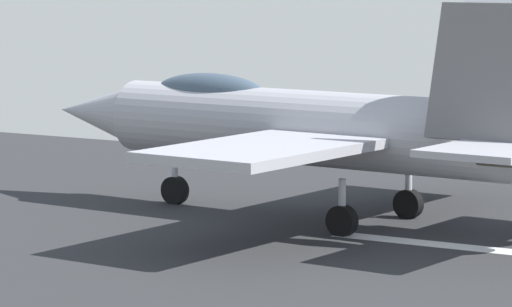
# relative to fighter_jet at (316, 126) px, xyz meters

# --- Properties ---
(ground_plane) EXTENTS (400.00, 400.00, 0.00)m
(ground_plane) POSITION_rel_fighter_jet_xyz_m (-5.53, 1.59, -2.44)
(ground_plane) COLOR slate
(runway_strip) EXTENTS (240.00, 26.00, 0.02)m
(runway_strip) POSITION_rel_fighter_jet_xyz_m (-5.55, 1.59, -2.43)
(runway_strip) COLOR #2D2D2E
(runway_strip) RESTS_ON ground
(fighter_jet) EXTENTS (16.27, 13.47, 5.63)m
(fighter_jet) POSITION_rel_fighter_jet_xyz_m (0.00, 0.00, 0.00)
(fighter_jet) COLOR #AAAAAF
(fighter_jet) RESTS_ON ground
(marker_cone_mid) EXTENTS (0.44, 0.44, 0.55)m
(marker_cone_mid) POSITION_rel_fighter_jet_xyz_m (7.21, -10.97, -2.16)
(marker_cone_mid) COLOR orange
(marker_cone_mid) RESTS_ON ground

